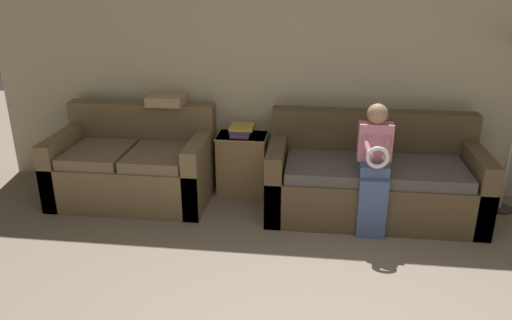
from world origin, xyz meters
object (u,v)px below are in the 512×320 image
Objects in this scene: couch_main at (372,180)px; side_shelf at (242,163)px; book_stack at (241,130)px; throw_pillow at (167,99)px; child_left_seated at (374,164)px; couch_side at (135,167)px.

side_shelf is at bearing 166.09° from couch_main.
couch_main reaches higher than book_stack.
couch_main is at bearing -13.91° from book_stack.
throw_pillow is (-0.81, 0.05, 0.30)m from book_stack.
book_stack is at bearing 150.66° from child_left_seated.
couch_side reaches higher than side_shelf.
couch_side is 1.20m from book_stack.
side_shelf is at bearing 150.58° from child_left_seated.
throw_pillow is (-2.12, 0.79, 0.33)m from child_left_seated.
side_shelf is (-1.31, 0.74, -0.34)m from child_left_seated.
throw_pillow is (-0.81, 0.05, 0.67)m from side_shelf.
throw_pillow is (-2.17, 0.39, 0.66)m from couch_main.
couch_side is 0.80m from throw_pillow.
couch_side is (-2.47, 0.05, 0.00)m from couch_main.
couch_side is at bearing -165.47° from book_stack.
couch_side is 1.34× the size of child_left_seated.
side_shelf is 0.37m from book_stack.
book_stack is at bearing -3.78° from throw_pillow.
child_left_seated is 3.18× the size of throw_pillow.
couch_side is 4.25× the size of throw_pillow.
book_stack is at bearing 166.09° from couch_main.
child_left_seated reaches higher than couch_main.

